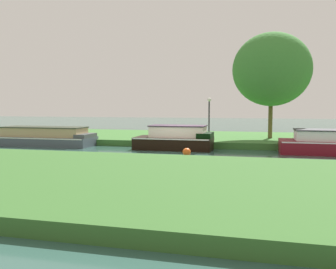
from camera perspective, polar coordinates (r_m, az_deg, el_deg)
ground_plane at (r=20.79m, az=0.60°, el=-2.75°), size 120.00×120.00×0.00m
riverbank_far at (r=27.59m, az=3.96°, el=-0.55°), size 72.00×10.00×0.40m
riverbank_near at (r=12.29m, az=-9.21°, el=-6.97°), size 72.00×10.00×0.40m
black_barge at (r=21.88m, az=1.32°, el=-0.70°), size 4.69×2.19×1.48m
maroon_narrowboat at (r=21.66m, az=23.33°, el=-1.32°), size 4.49×2.34×1.35m
slate_cruiser at (r=25.64m, az=-19.66°, el=-0.42°), size 8.01×2.26×1.26m
willow_tree_left at (r=25.78m, az=16.15°, el=9.91°), size 5.30×3.75×7.24m
lamp_post at (r=24.17m, az=6.55°, el=3.39°), size 0.24×0.24×2.79m
mooring_post_near at (r=26.38m, az=-17.03°, el=0.11°), size 0.16×0.16×0.59m
channel_buoy at (r=18.93m, az=2.99°, el=-2.81°), size 0.44×0.44×0.44m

